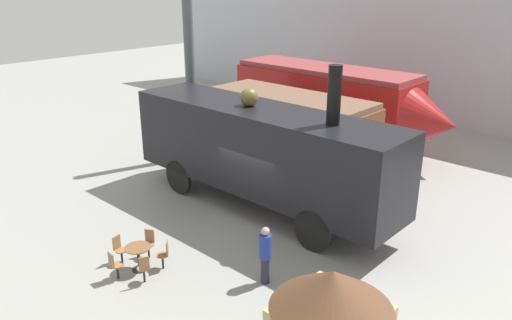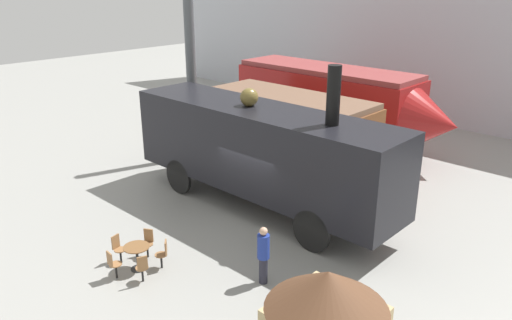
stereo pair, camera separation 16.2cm
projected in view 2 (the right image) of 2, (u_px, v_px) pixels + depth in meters
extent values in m
plane|color=gray|center=(259.00, 217.00, 17.62)|extent=(80.00, 80.00, 0.00)
cube|color=#B2B7C1|center=(456.00, 45.00, 26.73)|extent=(44.00, 0.15, 9.00)
cube|color=maroon|center=(326.00, 102.00, 24.87)|extent=(9.35, 2.87, 2.97)
cone|color=maroon|center=(435.00, 123.00, 21.22)|extent=(2.00, 2.73, 2.73)
cube|color=brown|center=(327.00, 69.00, 24.31)|extent=(9.16, 2.64, 0.24)
cylinder|color=black|center=(356.00, 152.00, 22.69)|extent=(0.96, 0.12, 0.96)
cylinder|color=black|center=(387.00, 138.00, 24.57)|extent=(0.96, 0.12, 0.96)
cylinder|color=black|center=(265.00, 128.00, 26.29)|extent=(0.96, 0.12, 0.96)
cylinder|color=black|center=(298.00, 118.00, 28.17)|extent=(0.96, 0.12, 0.96)
cube|color=brown|center=(290.00, 128.00, 21.13)|extent=(7.34, 2.80, 2.41)
cube|color=brown|center=(291.00, 98.00, 20.67)|extent=(7.19, 2.57, 0.24)
cylinder|color=black|center=(311.00, 181.00, 19.28)|extent=(1.12, 0.12, 1.12)
cylinder|color=black|center=(349.00, 163.00, 21.11)|extent=(1.12, 0.12, 1.12)
cylinder|color=black|center=(232.00, 154.00, 22.11)|extent=(1.12, 0.12, 1.12)
cylinder|color=black|center=(272.00, 141.00, 23.94)|extent=(1.12, 0.12, 1.12)
cube|color=black|center=(260.00, 148.00, 17.51)|extent=(10.72, 2.50, 2.87)
cylinder|color=black|center=(333.00, 96.00, 14.81)|extent=(0.42, 0.42, 1.81)
sphere|color=brown|center=(249.00, 97.00, 17.26)|extent=(0.64, 0.64, 0.64)
cylinder|color=black|center=(311.00, 231.00, 15.20)|extent=(1.36, 0.12, 1.36)
cylinder|color=black|center=(354.00, 207.00, 16.83)|extent=(1.36, 0.12, 1.36)
cylinder|color=black|center=(179.00, 177.00, 19.33)|extent=(1.36, 0.12, 1.36)
cylinder|color=black|center=(223.00, 161.00, 20.96)|extent=(1.36, 0.12, 1.36)
cylinder|color=black|center=(138.00, 269.00, 14.47)|extent=(0.44, 0.44, 0.02)
cylinder|color=black|center=(137.00, 258.00, 14.35)|extent=(0.08, 0.08, 0.69)
cylinder|color=brown|center=(136.00, 247.00, 14.23)|extent=(0.75, 0.75, 0.03)
cylinder|color=black|center=(116.00, 271.00, 13.99)|extent=(0.06, 0.06, 0.42)
cylinder|color=olive|center=(116.00, 264.00, 13.91)|extent=(0.36, 0.36, 0.03)
cube|color=olive|center=(110.00, 259.00, 13.74)|extent=(0.29, 0.07, 0.42)
cylinder|color=black|center=(143.00, 275.00, 13.82)|extent=(0.06, 0.06, 0.42)
cylinder|color=olive|center=(142.00, 268.00, 13.75)|extent=(0.36, 0.36, 0.03)
cube|color=olive|center=(142.00, 263.00, 13.54)|extent=(0.15, 0.28, 0.42)
cylinder|color=black|center=(161.00, 261.00, 14.47)|extent=(0.06, 0.06, 0.42)
cylinder|color=olive|center=(161.00, 255.00, 14.39)|extent=(0.36, 0.36, 0.03)
cube|color=olive|center=(166.00, 248.00, 14.32)|extent=(0.24, 0.22, 0.42)
cylinder|color=black|center=(148.00, 251.00, 15.02)|extent=(0.06, 0.06, 0.42)
cylinder|color=olive|center=(147.00, 244.00, 14.95)|extent=(0.36, 0.36, 0.03)
cube|color=olive|center=(149.00, 235.00, 15.01)|extent=(0.27, 0.18, 0.42)
cylinder|color=black|center=(121.00, 256.00, 14.73)|extent=(0.06, 0.06, 0.42)
cylinder|color=olive|center=(120.00, 250.00, 14.65)|extent=(0.36, 0.36, 0.03)
cube|color=olive|center=(116.00, 242.00, 14.64)|extent=(0.10, 0.29, 0.42)
cylinder|color=#262633|center=(263.00, 270.00, 13.71)|extent=(0.24, 0.24, 0.79)
cylinder|color=navy|center=(263.00, 246.00, 13.45)|extent=(0.34, 0.34, 0.70)
sphere|color=tan|center=(264.00, 231.00, 13.29)|extent=(0.23, 0.23, 0.23)
cone|color=brown|center=(327.00, 290.00, 9.09)|extent=(2.34, 2.34, 0.80)
cylinder|color=#4C5156|center=(191.00, 72.00, 22.08)|extent=(0.44, 0.44, 8.00)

